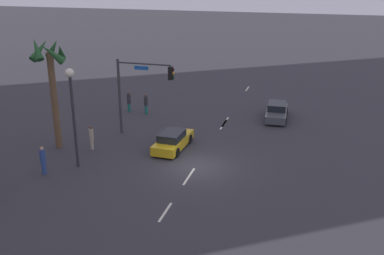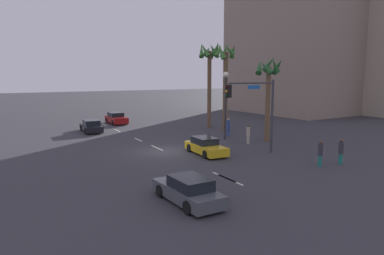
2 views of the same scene
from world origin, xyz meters
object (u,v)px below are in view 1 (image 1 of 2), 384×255
object	(u,v)px
streetlamp	(72,100)
pedestrian_0	(129,101)
car_2	(277,112)
traffic_signal	(138,85)
pedestrian_3	(43,160)
palm_tree_2	(50,70)
pedestrian_2	(91,137)
car_0	(173,141)
pedestrian_1	(146,104)

from	to	relation	value
streetlamp	pedestrian_0	size ratio (longest dim) A/B	3.58
car_2	traffic_signal	distance (m)	12.42
pedestrian_3	palm_tree_2	xyz separation A→B (m)	(4.15, 1.55, 4.71)
streetlamp	pedestrian_2	distance (m)	4.64
palm_tree_2	streetlamp	bearing A→B (deg)	-130.55
pedestrian_3	pedestrian_2	bearing A→B (deg)	-11.91
pedestrian_2	car_2	bearing A→B (deg)	-48.17
car_0	pedestrian_3	distance (m)	8.92
pedestrian_2	pedestrian_3	bearing A→B (deg)	168.09
traffic_signal	pedestrian_3	world-z (taller)	traffic_signal
car_2	streetlamp	size ratio (longest dim) A/B	0.70
pedestrian_0	car_0	bearing A→B (deg)	-138.39
car_0	streetlamp	distance (m)	7.81
car_0	traffic_signal	distance (m)	5.14
pedestrian_2	pedestrian_3	xyz separation A→B (m)	(-4.50, 0.95, 0.02)
streetlamp	palm_tree_2	size ratio (longest dim) A/B	0.81
pedestrian_2	pedestrian_0	bearing A→B (deg)	6.69
car_2	pedestrian_0	distance (m)	13.03
pedestrian_3	palm_tree_2	world-z (taller)	palm_tree_2
pedestrian_0	pedestrian_1	size ratio (longest dim) A/B	1.01
car_2	streetlamp	xyz separation A→B (m)	(-13.55, 11.36, 3.89)
car_0	pedestrian_2	world-z (taller)	pedestrian_2
car_0	pedestrian_1	bearing A→B (deg)	34.11
car_0	car_2	distance (m)	11.00
pedestrian_0	palm_tree_2	distance (m)	10.61
streetlamp	pedestrian_0	distance (m)	12.58
traffic_signal	pedestrian_3	bearing A→B (deg)	159.49
traffic_signal	car_0	bearing A→B (deg)	-121.00
pedestrian_2	palm_tree_2	size ratio (longest dim) A/B	0.22
traffic_signal	palm_tree_2	bearing A→B (deg)	131.27
car_2	traffic_signal	xyz separation A→B (m)	(-6.93, 9.75, 3.34)
pedestrian_2	palm_tree_2	distance (m)	5.36
car_2	pedestrian_3	bearing A→B (deg)	139.72
pedestrian_1	palm_tree_2	xyz separation A→B (m)	(-9.12, 3.17, 4.72)
pedestrian_2	pedestrian_3	size ratio (longest dim) A/B	0.96
pedestrian_0	pedestrian_3	world-z (taller)	pedestrian_3
car_0	pedestrian_0	world-z (taller)	pedestrian_0
streetlamp	palm_tree_2	distance (m)	4.13
pedestrian_0	palm_tree_2	xyz separation A→B (m)	(-9.39, 1.44, 4.72)
car_0	streetlamp	world-z (taller)	streetlamp
pedestrian_1	pedestrian_2	world-z (taller)	pedestrian_1
car_0	pedestrian_1	distance (m)	8.56
traffic_signal	pedestrian_2	world-z (taller)	traffic_signal
traffic_signal	streetlamp	world-z (taller)	streetlamp
pedestrian_0	car_2	bearing A→B (deg)	-83.00
pedestrian_1	palm_tree_2	world-z (taller)	palm_tree_2
car_2	pedestrian_0	bearing A→B (deg)	97.00
traffic_signal	palm_tree_2	size ratio (longest dim) A/B	0.73
pedestrian_2	pedestrian_3	distance (m)	4.60
streetlamp	pedestrian_1	world-z (taller)	streetlamp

